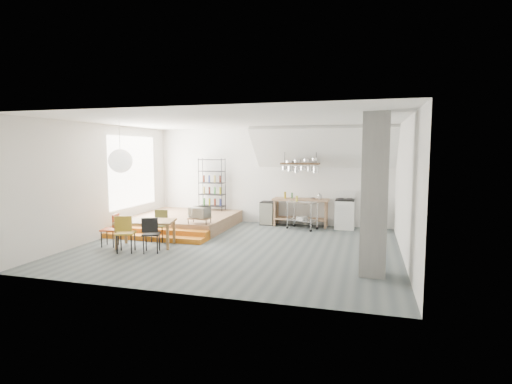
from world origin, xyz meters
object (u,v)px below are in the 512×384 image
(mini_fridge, at_px, (268,213))
(rolling_cart, at_px, (302,211))
(stove, at_px, (345,214))
(dining_table, at_px, (146,223))

(mini_fridge, bearing_deg, rolling_cart, -22.00)
(stove, relative_size, rolling_cart, 1.17)
(dining_table, bearing_deg, stove, 24.39)
(stove, height_order, mini_fridge, stove)
(stove, xyz_separation_m, mini_fridge, (-2.51, 0.04, -0.10))
(dining_table, distance_m, mini_fridge, 4.46)
(stove, relative_size, mini_fridge, 1.53)
(stove, distance_m, dining_table, 6.11)
(rolling_cart, bearing_deg, mini_fridge, 177.44)
(mini_fridge, bearing_deg, stove, -1.00)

